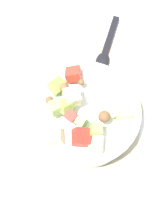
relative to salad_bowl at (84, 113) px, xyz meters
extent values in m
plane|color=silver|center=(0.00, -0.01, -0.05)|extent=(2.40, 2.40, 0.00)
cube|color=tan|center=(0.00, -0.01, -0.04)|extent=(0.51, 0.31, 0.01)
cylinder|color=white|center=(0.00, 0.00, -0.01)|extent=(0.25, 0.25, 0.06)
torus|color=white|center=(0.00, 0.00, 0.02)|extent=(0.27, 0.27, 0.02)
cube|color=beige|center=(0.08, -0.04, 0.03)|extent=(0.04, 0.04, 0.04)
cube|color=#8CB74C|center=(-0.04, -0.07, 0.04)|extent=(0.05, 0.05, 0.04)
cube|color=red|center=(0.03, -0.02, 0.05)|extent=(0.03, 0.03, 0.03)
sphere|color=brown|center=(-0.06, -0.02, 0.04)|extent=(0.02, 0.03, 0.02)
cube|color=red|center=(0.07, 0.01, 0.04)|extent=(0.05, 0.05, 0.04)
sphere|color=brown|center=(0.00, -0.08, 0.04)|extent=(0.03, 0.03, 0.03)
cube|color=beige|center=(-0.01, 0.06, 0.04)|extent=(0.04, 0.04, 0.04)
cube|color=#93C160|center=(0.05, 0.04, 0.05)|extent=(0.03, 0.04, 0.04)
sphere|color=brown|center=(-0.03, -0.05, 0.05)|extent=(0.03, 0.03, 0.03)
cube|color=#93C160|center=(0.02, -0.06, 0.05)|extent=(0.04, 0.04, 0.03)
cube|color=beige|center=(-0.01, -0.03, 0.05)|extent=(0.05, 0.05, 0.03)
cube|color=#93C160|center=(0.04, 0.00, 0.05)|extent=(0.03, 0.03, 0.03)
cube|color=beige|center=(0.08, 0.05, 0.03)|extent=(0.04, 0.04, 0.03)
sphere|color=brown|center=(0.02, 0.05, 0.05)|extent=(0.04, 0.04, 0.04)
cube|color=#8CB74C|center=(0.02, -0.04, 0.05)|extent=(0.04, 0.04, 0.04)
cube|color=#E5D684|center=(-0.01, 0.09, 0.03)|extent=(0.05, 0.05, 0.04)
cube|color=#BC3828|center=(-0.08, -0.04, 0.04)|extent=(0.04, 0.05, 0.04)
ellipsoid|color=black|center=(-0.18, 0.01, -0.03)|extent=(0.06, 0.04, 0.01)
cube|color=black|center=(-0.27, 0.01, -0.04)|extent=(0.15, 0.03, 0.01)
camera|label=1|loc=(0.28, 0.07, 0.64)|focal=47.39mm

